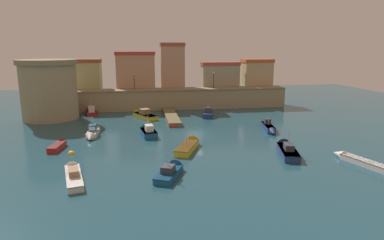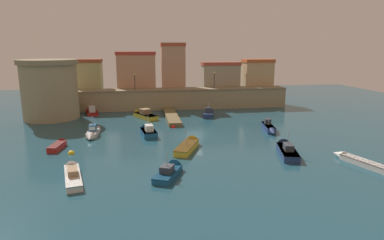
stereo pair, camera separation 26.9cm
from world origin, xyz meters
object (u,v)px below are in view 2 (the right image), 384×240
Objects in this scene: quay_lamp_1 at (214,77)px; moored_boat_2 at (360,161)px; mooring_buoy_1 at (71,154)px; moored_boat_9 at (92,111)px; moored_boat_3 at (171,170)px; moored_boat_6 at (148,131)px; moored_boat_4 at (143,114)px; moored_boat_10 at (189,145)px; mooring_buoy_0 at (173,127)px; moored_boat_5 at (59,145)px; moored_boat_11 at (72,173)px; moored_boat_1 at (286,149)px; moored_boat_8 at (269,128)px; moored_boat_0 at (209,113)px; fortress_tower at (50,89)px; quay_lamp_0 at (135,79)px.

moored_boat_2 is at bearing -77.71° from quay_lamp_1.
moored_boat_9 is at bearing 92.33° from mooring_buoy_1.
moored_boat_3 is 15.25m from moored_boat_6.
moored_boat_4 is 1.00× the size of moored_boat_10.
moored_boat_4 is at bearing 118.72° from mooring_buoy_0.
moored_boat_5 is (-10.18, -16.64, -0.16)m from moored_boat_4.
moored_boat_11 is at bearing -121.48° from mooring_buoy_0.
moored_boat_2 is 26.08m from mooring_buoy_0.
moored_boat_1 is 10.15m from moored_boat_8.
quay_lamp_1 is 31.02m from moored_boat_1.
moored_boat_6 is at bearing -135.18° from mooring_buoy_0.
mooring_buoy_1 is at bearing 148.70° from moored_boat_0.
moored_boat_1 is 1.59× the size of moored_boat_5.
moored_boat_0 is (26.93, -1.56, -4.51)m from fortress_tower.
moored_boat_8 is at bearing -153.26° from moored_boat_4.
fortress_tower reaches higher than moored_boat_9.
mooring_buoy_0 is 16.94m from mooring_buoy_1.
quay_lamp_1 is 0.62× the size of moored_boat_6.
moored_boat_4 is (15.28, -1.36, -4.52)m from fortress_tower.
fortress_tower is 47.42m from moored_boat_2.
moored_boat_6 reaches higher than moored_boat_11.
moored_boat_2 is at bearing -93.67° from moored_boat_10.
moored_boat_2 is 28.77m from moored_boat_11.
mooring_buoy_1 is (-8.24, -19.38, -0.50)m from moored_boat_4.
moored_boat_9 is (-27.24, 17.57, -0.12)m from moored_boat_8.
mooring_buoy_1 is (-26.25, -6.67, -0.51)m from moored_boat_8.
moored_boat_11 reaches higher than mooring_buoy_1.
fortress_tower is at bearing 3.77° from moored_boat_11.
fortress_tower is 3.14× the size of quay_lamp_1.
moored_boat_4 is 10.43m from moored_boat_9.
moored_boat_1 is at bearing -86.57° from quay_lamp_1.
mooring_buoy_0 is (3.91, 3.89, -0.53)m from moored_boat_6.
moored_boat_0 is 28.57m from moored_boat_3.
moored_boat_10 is 10.98m from mooring_buoy_0.
moored_boat_0 is 7.83× the size of mooring_buoy_0.
moored_boat_1 is 14.45m from moored_boat_3.
moored_boat_1 reaches higher than moored_boat_4.
quay_lamp_1 is at bearing -44.73° from moored_boat_11.
moored_boat_8 is 28.38m from moored_boat_11.
moored_boat_1 is at bearing -132.80° from moored_boat_6.
fortress_tower is at bearing -155.41° from quay_lamp_0.
mooring_buoy_1 is at bearing -66.81° from moored_boat_8.
moored_boat_9 is 18.97m from mooring_buoy_0.
moored_boat_11 is at bearing 159.88° from moored_boat_0.
quay_lamp_1 reaches higher than mooring_buoy_0.
moored_boat_10 is (5.37, -19.16, -0.11)m from moored_boat_4.
fortress_tower is 27.35m from moored_boat_0.
mooring_buoy_1 is (-1.50, 7.21, -0.37)m from moored_boat_11.
moored_boat_10 is at bearing -54.04° from moored_boat_8.
fortress_tower is 36.42m from moored_boat_8.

